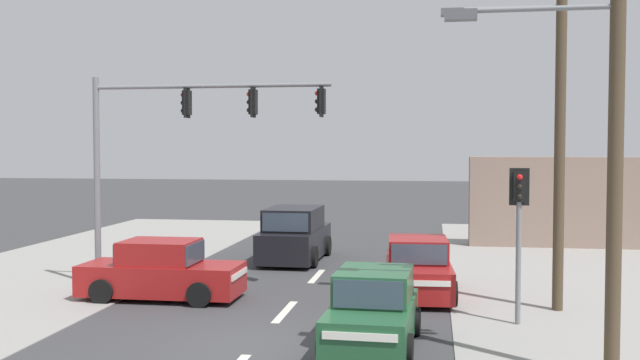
{
  "coord_description": "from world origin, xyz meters",
  "views": [
    {
      "loc": [
        3.57,
        -14.76,
        4.08
      ],
      "look_at": [
        0.71,
        4.0,
        3.19
      ],
      "focal_mm": 42.0,
      "sensor_mm": 36.0,
      "label": 1
    }
  ],
  "objects": [
    {
      "name": "ground_plane",
      "position": [
        0.0,
        0.0,
        0.0
      ],
      "size": [
        140.0,
        140.0,
        0.0
      ],
      "primitive_type": "plane",
      "color": "#3A3A3D"
    },
    {
      "name": "lane_dash_mid",
      "position": [
        0.0,
        3.0,
        0.0
      ],
      "size": [
        0.2,
        2.4,
        0.01
      ],
      "primitive_type": "cube",
      "color": "silver",
      "rests_on": "ground"
    },
    {
      "name": "lane_dash_far",
      "position": [
        0.0,
        8.0,
        0.0
      ],
      "size": [
        0.2,
        2.4,
        0.01
      ],
      "primitive_type": "cube",
      "color": "silver",
      "rests_on": "ground"
    },
    {
      "name": "utility_pole_foreground_right",
      "position": [
        6.47,
        -1.48,
        4.8
      ],
      "size": [
        3.78,
        0.34,
        8.89
      ],
      "color": "#4C3D2B",
      "rests_on": "ground"
    },
    {
      "name": "utility_pole_midground_right",
      "position": [
        6.47,
        4.1,
        5.51
      ],
      "size": [
        3.78,
        0.3,
        10.29
      ],
      "color": "#4C3D2B",
      "rests_on": "ground"
    },
    {
      "name": "traffic_signal_mast",
      "position": [
        -3.58,
        5.34,
        4.35
      ],
      "size": [
        6.89,
        0.54,
        6.0
      ],
      "color": "slate",
      "rests_on": "ground"
    },
    {
      "name": "pedestal_signal_right_kerb",
      "position": [
        5.48,
        2.46,
        2.42
      ],
      "size": [
        0.44,
        0.29,
        3.56
      ],
      "color": "slate",
      "rests_on": "ground"
    },
    {
      "name": "shopfront_wall_far",
      "position": [
        11.0,
        16.0,
        1.8
      ],
      "size": [
        12.0,
        1.0,
        3.6
      ],
      "primitive_type": "cube",
      "color": "gray",
      "rests_on": "ground"
    },
    {
      "name": "sedan_oncoming_mid",
      "position": [
        -3.54,
        4.02,
        0.7
      ],
      "size": [
        4.25,
        1.9,
        1.56
      ],
      "color": "maroon",
      "rests_on": "ground"
    },
    {
      "name": "sedan_crossing_left",
      "position": [
        3.16,
        5.52,
        0.7
      ],
      "size": [
        2.06,
        4.32,
        1.56
      ],
      "color": "maroon",
      "rests_on": "ground"
    },
    {
      "name": "suv_oncoming_near",
      "position": [
        -1.24,
        10.93,
        0.88
      ],
      "size": [
        2.13,
        4.58,
        1.9
      ],
      "color": "black",
      "rests_on": "ground"
    },
    {
      "name": "hatchback_kerbside_parked",
      "position": [
        2.37,
        0.19,
        0.7
      ],
      "size": [
        1.9,
        3.7,
        1.53
      ],
      "color": "#235633",
      "rests_on": "ground"
    }
  ]
}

